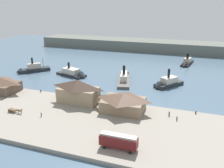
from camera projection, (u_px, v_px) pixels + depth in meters
ground_plane at (91, 96)px, 100.00m from camera, size 320.00×320.00×0.00m
quay_promenade at (65, 118)px, 80.17m from camera, size 110.00×36.00×1.20m
seawall_edge at (87, 98)px, 96.63m from camera, size 110.00×0.80×1.00m
ferry_shed_central_terminal at (78, 91)px, 89.97m from camera, size 15.54×8.18×9.02m
ferry_shed_east_terminal at (123, 102)px, 83.33m from camera, size 14.90×11.18×6.34m
street_tram at (119, 141)px, 61.55m from camera, size 10.12×2.91×4.16m
horse_cart at (15, 110)px, 82.38m from camera, size 6.00×1.36×1.87m
pedestrian_standing_center at (177, 118)px, 77.06m from camera, size 0.38×0.38×1.53m
pedestrian_near_east_shed at (41, 115)px, 79.61m from camera, size 0.39×0.39×1.57m
pedestrian_walking_west at (169, 114)px, 80.08m from camera, size 0.43×0.43×1.73m
mooring_post_center_east at (41, 91)px, 101.71m from camera, size 0.44×0.44×0.90m
mooring_post_west at (196, 112)px, 81.78m from camera, size 0.44×0.44×0.90m
ferry_moored_east at (124, 77)px, 121.66m from camera, size 11.78×26.40×10.52m
ferry_departing_north at (74, 74)px, 126.87m from camera, size 19.53×11.31×9.39m
ferry_approaching_west at (187, 63)px, 150.00m from camera, size 7.74×19.72×8.84m
ferry_mid_harbor at (167, 83)px, 111.11m from camera, size 13.81×15.95×10.13m
ferry_near_quay at (31, 69)px, 134.72m from camera, size 16.20×16.46×9.35m
far_headland at (144, 45)px, 196.89m from camera, size 180.00×24.00×8.00m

